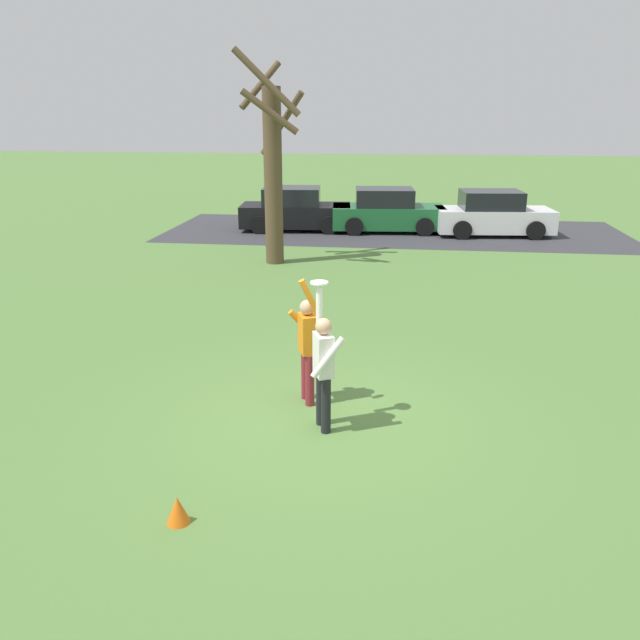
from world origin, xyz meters
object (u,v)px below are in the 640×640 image
Objects in this scene: person_catcher at (323,364)px; parked_car_white at (493,215)px; person_defender at (307,342)px; parked_car_black at (295,211)px; frisbee_disc at (319,283)px; field_cone_orange at (178,510)px; parked_car_green at (387,212)px; bare_tree_tall at (273,166)px.

parked_car_white is (4.27, 15.60, -0.25)m from person_catcher.
parked_car_black is (-2.67, 14.90, -0.25)m from person_defender.
frisbee_disc reaches higher than person_catcher.
person_defender is at bearing -112.62° from parked_car_white.
frisbee_disc is at bearing 0.00° from person_defender.
parked_car_green is at bearing 84.47° from field_cone_orange.
field_cone_orange is (-1.23, -2.61, -1.93)m from frisbee_disc.
person_catcher is at bearing 0.00° from person_defender.
person_catcher is 1.13m from frisbee_disc.
bare_tree_tall is (-2.70, 10.18, 1.84)m from person_catcher.
person_catcher reaches higher than parked_car_white.
bare_tree_tall is (-2.36, 9.34, 1.84)m from person_defender.
parked_car_black is at bearing 93.19° from bare_tree_tall.
frisbee_disc is 0.04× the size of bare_tree_tall.
parked_car_green reaches higher than field_cone_orange.
person_catcher reaches higher than parked_car_black.
person_defender reaches higher than parked_car_black.
parked_car_white reaches higher than field_cone_orange.
parked_car_green is 0.72× the size of bare_tree_tall.
field_cone_orange is (-1.77, -18.25, -0.57)m from parked_car_green.
parked_car_green is at bearing -24.05° from person_catcher.
bare_tree_tall is at bearing -124.36° from parked_car_green.
person_defender is at bearing 112.42° from frisbee_disc.
person_defender is 9.81m from bare_tree_tall.
person_catcher is at bearing 61.26° from field_cone_orange.
bare_tree_tall reaches higher than person_catcher.
person_catcher is 6.50× the size of field_cone_orange.
person_catcher is at bearing -75.13° from bare_tree_tall.
person_catcher is at bearing -110.56° from parked_car_white.
parked_car_green is (3.46, 0.11, 0.00)m from parked_car_black.
field_cone_orange is at bearing -115.25° from frisbee_disc.
frisbee_disc is 16.06m from parked_car_white.
bare_tree_tall is (-3.16, -5.66, 2.10)m from parked_car_green.
field_cone_orange is at bearing -100.77° from parked_car_green.
field_cone_orange is at bearing -39.05° from person_defender.
parked_car_white is (3.82, -0.25, 0.00)m from parked_car_green.
bare_tree_tall is at bearing 104.70° from frisbee_disc.
parked_car_white is (4.36, 15.40, -1.37)m from frisbee_disc.
frisbee_disc reaches higher than person_defender.
person_defender reaches higher than field_cone_orange.
parked_car_white is at bearing 140.20° from person_defender.
person_defender is at bearing 73.37° from field_cone_orange.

